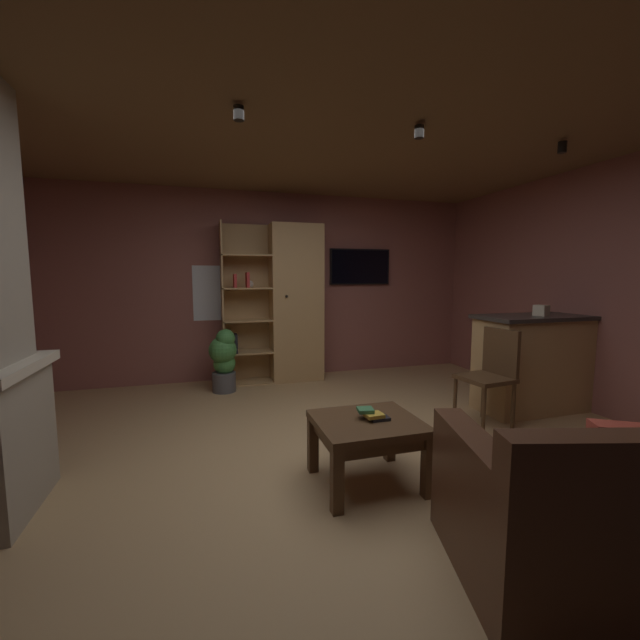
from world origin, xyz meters
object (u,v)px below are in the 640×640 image
bookshelf_cabinet (290,304)px  coffee_table (367,432)px  tissue_box (541,310)px  potted_floor_plant (224,358)px  table_book_1 (374,415)px  kitchen_bar_counter (539,362)px  wall_mounted_tv (360,267)px  table_book_2 (365,410)px  dining_chair (491,370)px  table_book_0 (379,418)px

bookshelf_cabinet → coffee_table: (-0.08, -2.85, -0.68)m
tissue_box → potted_floor_plant: bearing=152.2°
coffee_table → tissue_box: bearing=20.4°
bookshelf_cabinet → coffee_table: 2.93m
tissue_box → table_book_1: tissue_box is taller
kitchen_bar_counter → table_book_1: (-2.32, -0.92, -0.02)m
table_book_1 → potted_floor_plant: size_ratio=0.15×
tissue_box → wall_mounted_tv: bearing=117.0°
tissue_box → table_book_1: bearing=-158.8°
kitchen_bar_counter → wall_mounted_tv: size_ratio=1.48×
table_book_2 → coffee_table: bearing=-82.5°
table_book_1 → wall_mounted_tv: wall_mounted_tv is taller
bookshelf_cabinet → dining_chair: (1.47, -2.18, -0.51)m
table_book_1 → wall_mounted_tv: size_ratio=0.13×
bookshelf_cabinet → kitchen_bar_counter: 3.04m
bookshelf_cabinet → table_book_2: (-0.09, -2.82, -0.53)m
tissue_box → coffee_table: size_ratio=0.17×
table_book_0 → table_book_2: size_ratio=1.23×
dining_chair → wall_mounted_tv: 2.63m
dining_chair → coffee_table: bearing=-156.9°
dining_chair → bookshelf_cabinet: bearing=124.0°
kitchen_bar_counter → coffee_table: (-2.36, -0.90, -0.14)m
table_book_0 → dining_chair: (1.48, 0.69, 0.07)m
coffee_table → table_book_1: size_ratio=5.76×
coffee_table → table_book_2: bearing=97.5°
kitchen_bar_counter → table_book_2: kitchen_bar_counter is taller
wall_mounted_tv → bookshelf_cabinet: bearing=-169.2°
wall_mounted_tv → table_book_0: bearing=-109.8°
potted_floor_plant → coffee_table: bearing=-71.9°
coffee_table → wall_mounted_tv: 3.49m
kitchen_bar_counter → table_book_1: size_ratio=11.29×
kitchen_bar_counter → dining_chair: 0.84m
coffee_table → kitchen_bar_counter: bearing=20.9°
table_book_0 → potted_floor_plant: (-0.90, 2.53, -0.05)m
table_book_1 → wall_mounted_tv: 3.45m
table_book_2 → wall_mounted_tv: bearing=68.6°
potted_floor_plant → wall_mounted_tv: bearing=15.3°
wall_mounted_tv → table_book_1: bearing=-110.4°
table_book_0 → potted_floor_plant: potted_floor_plant is taller
kitchen_bar_counter → dining_chair: bearing=-163.5°
wall_mounted_tv → kitchen_bar_counter: bearing=-61.3°
table_book_2 → potted_floor_plant: bearing=108.2°
potted_floor_plant → bookshelf_cabinet: bearing=20.6°
coffee_table → wall_mounted_tv: wall_mounted_tv is taller
kitchen_bar_counter → tissue_box: size_ratio=11.36×
coffee_table → bookshelf_cabinet: bearing=88.3°
dining_chair → wall_mounted_tv: bearing=98.8°
tissue_box → table_book_2: 2.51m
tissue_box → table_book_2: bearing=-160.2°
wall_mounted_tv → tissue_box: bearing=-63.0°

